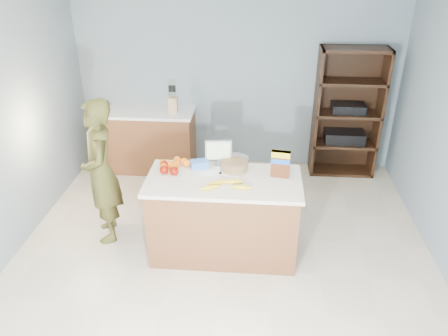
# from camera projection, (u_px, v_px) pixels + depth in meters

# --- Properties ---
(floor) EXTENTS (4.50, 5.00, 0.02)m
(floor) POSITION_uv_depth(u_px,v_px,m) (221.00, 269.00, 4.52)
(floor) COLOR beige
(floor) RESTS_ON ground
(walls) EXTENTS (4.52, 5.02, 2.51)m
(walls) POSITION_uv_depth(u_px,v_px,m) (221.00, 120.00, 3.76)
(walls) COLOR gray
(walls) RESTS_ON ground
(counter_peninsula) EXTENTS (1.56, 0.76, 0.90)m
(counter_peninsula) POSITION_uv_depth(u_px,v_px,m) (224.00, 219.00, 4.59)
(counter_peninsula) COLOR brown
(counter_peninsula) RESTS_ON ground
(back_cabinet) EXTENTS (1.24, 0.62, 0.90)m
(back_cabinet) POSITION_uv_depth(u_px,v_px,m) (152.00, 139.00, 6.34)
(back_cabinet) COLOR brown
(back_cabinet) RESTS_ON ground
(shelving_unit) EXTENTS (0.90, 0.40, 1.80)m
(shelving_unit) POSITION_uv_depth(u_px,v_px,m) (346.00, 115.00, 6.08)
(shelving_unit) COLOR black
(shelving_unit) RESTS_ON ground
(person) EXTENTS (0.58, 0.69, 1.63)m
(person) POSITION_uv_depth(u_px,v_px,m) (101.00, 172.00, 4.68)
(person) COLOR #43421A
(person) RESTS_ON ground
(knife_block) EXTENTS (0.12, 0.10, 0.31)m
(knife_block) POSITION_uv_depth(u_px,v_px,m) (173.00, 105.00, 5.99)
(knife_block) COLOR tan
(knife_block) RESTS_ON back_cabinet
(envelopes) EXTENTS (0.44, 0.17, 0.00)m
(envelopes) POSITION_uv_depth(u_px,v_px,m) (220.00, 173.00, 4.48)
(envelopes) COLOR white
(envelopes) RESTS_ON counter_peninsula
(bananas) EXTENTS (0.51, 0.23, 0.05)m
(bananas) POSITION_uv_depth(u_px,v_px,m) (226.00, 185.00, 4.22)
(bananas) COLOR yellow
(bananas) RESTS_ON counter_peninsula
(apples) EXTENTS (0.21, 0.22, 0.09)m
(apples) POSITION_uv_depth(u_px,v_px,m) (168.00, 169.00, 4.47)
(apples) COLOR #860F03
(apples) RESTS_ON counter_peninsula
(oranges) EXTENTS (0.33, 0.24, 0.08)m
(oranges) POSITION_uv_depth(u_px,v_px,m) (174.00, 164.00, 4.58)
(oranges) COLOR orange
(oranges) RESTS_ON counter_peninsula
(blue_carton) EXTENTS (0.21, 0.17, 0.08)m
(blue_carton) POSITION_uv_depth(u_px,v_px,m) (199.00, 164.00, 4.57)
(blue_carton) COLOR blue
(blue_carton) RESTS_ON counter_peninsula
(salad_bowl) EXTENTS (0.30, 0.30, 0.13)m
(salad_bowl) POSITION_uv_depth(u_px,v_px,m) (234.00, 165.00, 4.53)
(salad_bowl) COLOR #267219
(salad_bowl) RESTS_ON counter_peninsula
(tv) EXTENTS (0.28, 0.12, 0.28)m
(tv) POSITION_uv_depth(u_px,v_px,m) (219.00, 151.00, 4.58)
(tv) COLOR silver
(tv) RESTS_ON counter_peninsula
(cereal_box) EXTENTS (0.19, 0.09, 0.28)m
(cereal_box) POSITION_uv_depth(u_px,v_px,m) (281.00, 162.00, 4.35)
(cereal_box) COLOR #592B14
(cereal_box) RESTS_ON counter_peninsula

